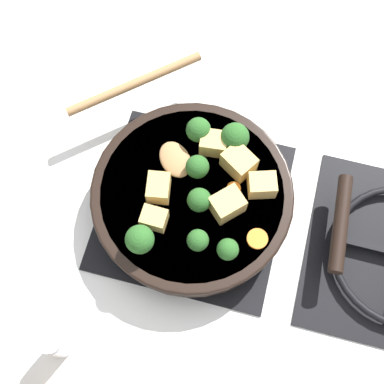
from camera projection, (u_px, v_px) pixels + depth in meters
The scene contains 20 objects.
ground_plane at pixel (192, 207), 0.93m from camera, with size 2.40×2.40×0.00m, color silver.
front_burner_grate at pixel (192, 205), 0.92m from camera, with size 0.31×0.31×0.03m.
skillet_pan at pixel (193, 197), 0.88m from camera, with size 0.33×0.43×0.05m.
wooden_spoon at pixel (151, 114), 0.90m from camera, with size 0.25×0.25×0.02m.
tofu_cube_center_large at pixel (154, 219), 0.83m from camera, with size 0.04×0.03×0.03m, color tan.
tofu_cube_near_handle at pixel (227, 204), 0.83m from camera, with size 0.05×0.04×0.04m, color tan.
tofu_cube_east_chunk at pixel (262, 185), 0.85m from camera, with size 0.04×0.03×0.03m, color tan.
tofu_cube_west_chunk at pixel (159, 188), 0.85m from camera, with size 0.04×0.04×0.04m, color tan.
tofu_cube_back_piece at pixel (239, 162), 0.86m from camera, with size 0.05×0.04×0.04m, color tan.
tofu_cube_front_piece at pixel (214, 143), 0.87m from camera, with size 0.04×0.03×0.03m, color tan.
broccoli_floret_near_spoon at pixel (198, 167), 0.85m from camera, with size 0.04×0.04×0.05m.
broccoli_floret_center_top at pixel (235, 137), 0.86m from camera, with size 0.05×0.05×0.05m.
broccoli_floret_east_rim at pixel (199, 200), 0.83m from camera, with size 0.04×0.04×0.05m.
broccoli_floret_west_rim at pixel (198, 130), 0.87m from camera, with size 0.04×0.04×0.05m.
broccoli_floret_north_edge at pixel (140, 239), 0.80m from camera, with size 0.05×0.05×0.05m.
broccoli_floret_south_cluster at pixel (228, 250), 0.80m from camera, with size 0.03×0.03×0.04m.
broccoli_floret_mid_floret at pixel (198, 240), 0.81m from camera, with size 0.03×0.03×0.04m.
carrot_slice_orange_thin at pixel (257, 239), 0.83m from camera, with size 0.03×0.03×0.01m, color orange.
carrot_slice_near_center at pixel (234, 188), 0.86m from camera, with size 0.02×0.02×0.01m, color orange.
salt_shaker at pixel (56, 344), 0.81m from camera, with size 0.04×0.04×0.09m.
Camera 1 is at (0.29, 0.08, 0.88)m, focal length 50.00 mm.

